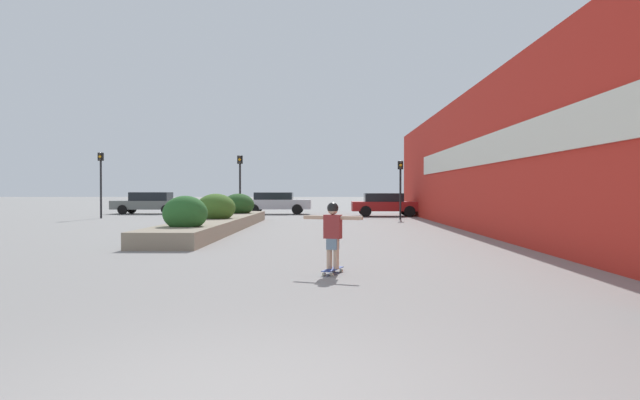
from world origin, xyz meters
name	(u,v)px	position (x,y,z in m)	size (l,w,h in m)	color
building_wall_right	(494,157)	(6.32, 15.37, 2.70)	(0.67, 42.29, 5.40)	red
planter_box	(219,218)	(-3.67, 18.65, 0.45)	(1.88, 15.92, 1.44)	gray
skateboard	(333,270)	(0.80, 6.52, 0.07)	(0.43, 0.77, 0.09)	navy
skateboarder	(333,229)	(0.80, 6.52, 0.84)	(1.11, 0.47, 1.23)	tan
car_leftmost	(482,202)	(11.19, 35.27, 0.77)	(4.61, 1.97, 1.42)	black
car_center_left	(149,203)	(-11.46, 34.31, 0.77)	(4.68, 1.96, 1.46)	slate
car_center_right	(385,204)	(4.16, 30.89, 0.75)	(4.21, 2.03, 1.41)	maroon
car_rightmost	(276,202)	(-2.85, 33.98, 0.78)	(4.58, 1.84, 1.45)	#BCBCC1
traffic_light_left	(240,176)	(-4.21, 27.36, 2.38)	(0.28, 0.30, 3.50)	black
traffic_light_right	(400,179)	(4.63, 27.26, 2.19)	(0.28, 0.30, 3.19)	black
traffic_light_far_left	(101,174)	(-12.15, 27.85, 2.51)	(0.28, 0.30, 3.71)	black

